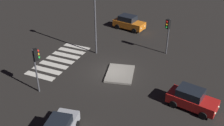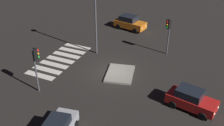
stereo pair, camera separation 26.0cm
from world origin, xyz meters
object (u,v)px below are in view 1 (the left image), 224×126
traffic_island (120,74)px  traffic_light_west (168,28)px  traffic_light_east (36,60)px  car_orange (129,23)px  street_lamp (95,5)px  car_red (192,99)px

traffic_island → traffic_light_west: (-5.97, 2.88, 2.91)m
traffic_light_east → traffic_island: bearing=-5.9°
car_orange → street_lamp: bearing=-85.2°
car_red → car_orange: bearing=138.8°
car_orange → car_red: (13.38, 10.33, -0.07)m
traffic_island → car_red: (2.29, 6.99, 0.73)m
traffic_light_east → street_lamp: street_lamp is taller
street_lamp → traffic_island: bearing=53.2°
traffic_island → traffic_light_west: size_ratio=0.97×
traffic_island → traffic_light_west: traffic_light_west is taller
car_red → traffic_light_west: traffic_light_west is taller
car_orange → traffic_light_west: size_ratio=1.10×
car_orange → car_red: 16.90m
car_orange → traffic_light_east: 16.61m
traffic_light_east → traffic_light_west: traffic_light_east is taller
traffic_island → car_red: car_red is taller
traffic_island → street_lamp: bearing=-126.8°
traffic_island → street_lamp: (-3.06, -4.09, 5.31)m
car_orange → traffic_light_west: bearing=-29.4°
car_orange → car_red: car_orange is taller
traffic_light_east → traffic_light_west: size_ratio=1.02×
car_orange → traffic_light_west: 8.33m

